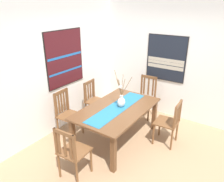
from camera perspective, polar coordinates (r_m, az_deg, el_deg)
name	(u,v)px	position (r m, az deg, el deg)	size (l,w,h in m)	color
ground_plane	(134,153)	(4.24, 5.77, -16.02)	(6.40, 6.40, 0.03)	#A37F5B
wall_back	(58,67)	(4.67, -14.02, 6.03)	(6.40, 0.12, 2.70)	silver
wall_side	(176,61)	(5.21, 16.41, 7.47)	(0.12, 6.40, 2.70)	silver
dining_table	(117,112)	(4.24, 1.35, -5.54)	(1.75, 1.06, 0.72)	brown
table_runner	(117,108)	(4.20, 1.36, -4.37)	(1.61, 0.36, 0.01)	#236B93
centerpiece_vase	(121,101)	(4.18, 2.45, -2.52)	(0.21, 0.39, 0.70)	silver
chair_0	(67,113)	(4.55, -11.75, -5.63)	(0.45, 0.45, 0.97)	brown
chair_1	(72,152)	(3.51, -10.47, -15.42)	(0.44, 0.44, 0.92)	brown
chair_2	(94,100)	(5.10, -4.69, -2.26)	(0.45, 0.45, 0.93)	brown
chair_3	(170,122)	(4.33, 14.95, -7.78)	(0.44, 0.44, 0.91)	brown
chair_4	(146,96)	(5.28, 8.90, -1.44)	(0.44, 0.44, 0.99)	brown
painting_on_back_wall	(65,58)	(4.68, -12.32, 8.42)	(1.00, 0.05, 1.17)	black
painting_on_side_wall	(166,58)	(5.20, 14.05, 8.34)	(0.05, 0.93, 1.06)	black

